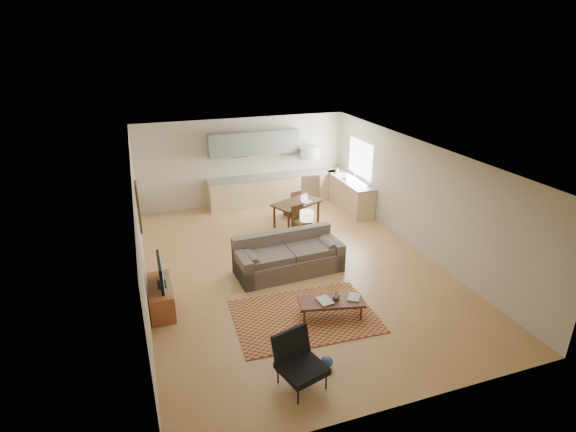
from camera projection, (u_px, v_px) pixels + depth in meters
name	position (u px, v px, depth m)	size (l,w,h in m)	color
room	(292.00, 212.00, 9.95)	(9.00, 9.00, 9.00)	#AF7F4A
kitchen_counter_back	(275.00, 189.00, 14.21)	(4.26, 0.64, 0.92)	tan
kitchen_counter_right	(349.00, 194.00, 13.79)	(0.64, 2.26, 0.92)	tan
kitchen_range	(307.00, 186.00, 14.55)	(0.62, 0.62, 0.90)	#A5A8AD
kitchen_microwave	(308.00, 152.00, 14.15)	(0.62, 0.40, 0.35)	#A5A8AD
upper_cabinets	(254.00, 143.00, 13.60)	(2.80, 0.34, 0.70)	slate
window_right	(360.00, 158.00, 13.47)	(0.02, 1.40, 1.05)	white
wall_art_left	(139.00, 207.00, 9.69)	(0.06, 0.42, 1.10)	olive
triptych	(240.00, 149.00, 13.68)	(1.70, 0.04, 0.50)	beige
rug	(305.00, 316.00, 8.59)	(2.67, 1.85, 0.02)	maroon
sofa	(289.00, 255.00, 10.06)	(2.48, 1.08, 0.86)	brown
coffee_table	(331.00, 309.00, 8.51)	(1.23, 0.49, 0.37)	#452115
book_a	(319.00, 302.00, 8.37)	(0.28, 0.35, 0.03)	maroon
book_b	(348.00, 296.00, 8.56)	(0.35, 0.37, 0.02)	#294C7E
vase	(336.00, 295.00, 8.47)	(0.17, 0.17, 0.16)	black
armchair	(302.00, 364.00, 6.75)	(0.74, 0.74, 0.84)	black
tv_credenza	(161.00, 297.00, 8.74)	(0.45, 1.17, 0.54)	brown
tv	(160.00, 272.00, 8.55)	(0.09, 0.90, 0.54)	black
console_table	(306.00, 244.00, 10.81)	(0.57, 0.38, 0.67)	#322011
table_lamp	(307.00, 221.00, 10.58)	(0.32, 0.32, 0.53)	beige
dining_table	(297.00, 214.00, 12.60)	(1.35, 0.77, 0.68)	#322011
dining_chair_near	(301.00, 221.00, 11.92)	(0.39, 0.41, 0.82)	#322011
dining_chair_far	(292.00, 203.00, 13.22)	(0.38, 0.40, 0.80)	#322011
laptop	(307.00, 198.00, 12.43)	(0.29, 0.22, 0.22)	#A5A8AD
soap_bottle	(337.00, 170.00, 14.17)	(0.10, 0.10, 0.19)	beige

